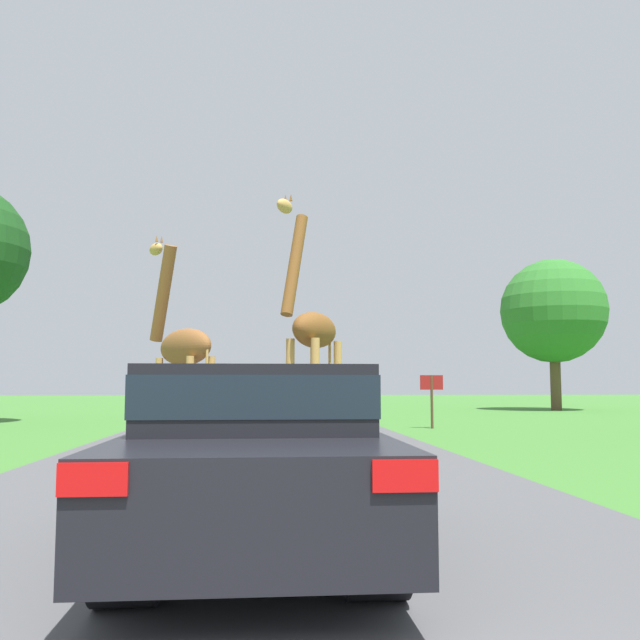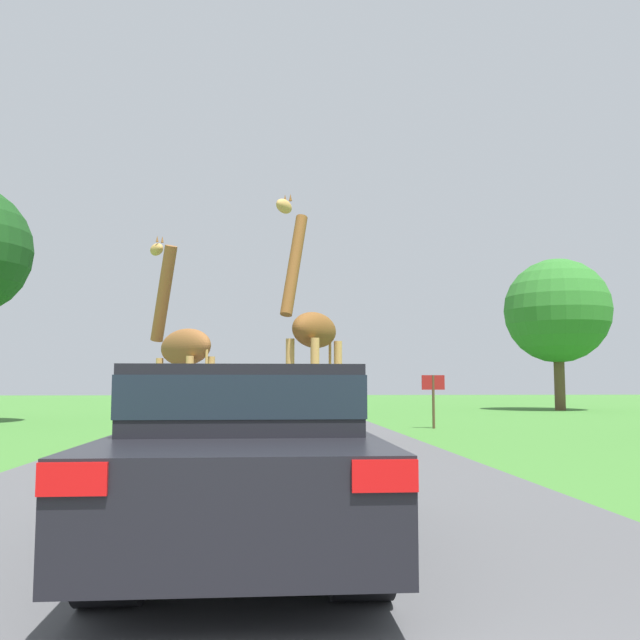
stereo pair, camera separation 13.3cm
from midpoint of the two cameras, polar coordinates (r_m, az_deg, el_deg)
road at (r=31.80m, az=-4.74°, el=-7.79°), size 7.64×120.00×0.00m
giraffe_near_road at (r=15.49m, az=-0.42°, el=-1.34°), size 1.76×2.60×5.44m
giraffe_companion at (r=15.57m, az=-11.39°, el=-2.10°), size 1.99×2.75×4.94m
car_lead_maroon at (r=5.64m, az=-5.64°, el=-10.99°), size 1.90×4.29×1.48m
car_queue_right at (r=26.54m, az=-9.44°, el=-6.73°), size 1.83×4.43×1.25m
car_queue_left at (r=31.18m, az=-1.31°, el=-6.41°), size 1.70×4.65×1.49m
tree_right_cluster at (r=36.86m, az=19.45°, el=0.71°), size 5.35×5.35×7.77m
sign_post at (r=20.88m, az=9.70°, el=-5.93°), size 0.70×0.08×1.60m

